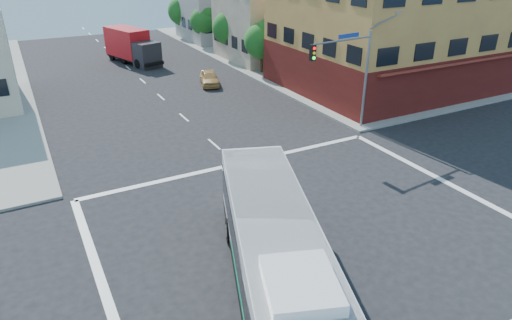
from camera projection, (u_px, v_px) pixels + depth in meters
ground at (328, 245)px, 20.46m from camera, size 120.00×120.00×0.00m
sidewalk_ne at (384, 42)px, 63.22m from camera, size 50.00×50.00×0.15m
corner_building_ne at (392, 22)px, 41.18m from camera, size 18.10×15.44×14.00m
building_east_near at (276, 18)px, 52.88m from camera, size 12.06×10.06×9.00m
building_east_far at (226, 2)px, 63.86m from camera, size 12.06×10.06×10.00m
signal_mast_ne at (350, 64)px, 30.66m from camera, size 7.91×1.13×8.07m
street_tree_a at (263, 39)px, 46.28m from camera, size 3.60×3.60×5.53m
street_tree_b at (230, 26)px, 52.61m from camera, size 3.80×3.80×5.79m
street_tree_c at (204, 20)px, 59.13m from camera, size 3.40×3.40×5.29m
street_tree_d at (183, 9)px, 65.35m from camera, size 4.00×4.00×6.03m
transit_bus at (277, 263)px, 16.28m from camera, size 7.11×13.46×3.93m
box_truck at (132, 47)px, 51.46m from camera, size 4.74×8.69×3.76m
parked_car at (209, 78)px, 43.69m from camera, size 2.73×4.33×1.38m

